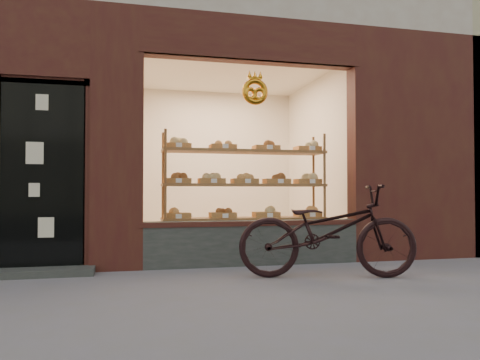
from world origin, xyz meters
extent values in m
plane|color=slate|center=(0.00, 0.00, 0.00)|extent=(90.00, 90.00, 0.00)
cube|color=#262F2B|center=(0.45, 2.12, 0.28)|extent=(2.70, 0.25, 0.55)
cube|color=black|center=(-2.00, 2.06, 1.10)|extent=(0.90, 0.04, 2.15)
cube|color=#262F2B|center=(-2.00, 1.90, 0.04)|extent=(1.15, 0.35, 0.08)
torus|color=orange|center=(0.45, 2.02, 2.15)|extent=(0.33, 0.07, 0.33)
cube|color=brown|center=(0.45, 2.55, 0.05)|extent=(2.20, 0.45, 0.04)
cube|color=brown|center=(0.45, 2.55, 0.55)|extent=(2.20, 0.45, 0.03)
cube|color=brown|center=(0.45, 2.55, 1.00)|extent=(2.20, 0.45, 0.04)
cube|color=brown|center=(0.45, 2.55, 1.45)|extent=(2.20, 0.45, 0.04)
cylinder|color=brown|center=(-0.62, 2.35, 0.85)|extent=(0.04, 0.04, 1.70)
cylinder|color=brown|center=(1.52, 2.35, 0.85)|extent=(0.04, 0.04, 1.70)
cylinder|color=brown|center=(-0.62, 2.75, 0.85)|extent=(0.04, 0.04, 1.70)
cylinder|color=brown|center=(1.52, 2.75, 0.85)|extent=(0.04, 0.04, 1.70)
cube|color=brown|center=(-0.45, 2.55, 0.60)|extent=(0.34, 0.24, 0.07)
sphere|color=tan|center=(-0.45, 2.55, 0.69)|extent=(0.11, 0.11, 0.11)
cube|color=white|center=(-0.45, 2.36, 0.60)|extent=(0.07, 0.01, 0.05)
cube|color=brown|center=(0.15, 2.55, 0.60)|extent=(0.34, 0.24, 0.07)
sphere|color=brown|center=(0.15, 2.55, 0.69)|extent=(0.11, 0.11, 0.11)
cube|color=white|center=(0.15, 2.36, 0.60)|extent=(0.08, 0.01, 0.05)
cube|color=brown|center=(0.75, 2.55, 0.60)|extent=(0.34, 0.24, 0.07)
sphere|color=tan|center=(0.75, 2.55, 0.69)|extent=(0.11, 0.11, 0.11)
cube|color=white|center=(0.75, 2.36, 0.60)|extent=(0.07, 0.01, 0.05)
cube|color=brown|center=(1.35, 2.55, 0.60)|extent=(0.34, 0.24, 0.07)
sphere|color=tan|center=(1.35, 2.55, 0.69)|extent=(0.11, 0.11, 0.11)
cube|color=white|center=(1.35, 2.36, 0.60)|extent=(0.08, 0.01, 0.05)
cube|color=brown|center=(-0.45, 2.55, 1.05)|extent=(0.34, 0.24, 0.07)
sphere|color=brown|center=(-0.45, 2.55, 1.14)|extent=(0.11, 0.11, 0.11)
cube|color=white|center=(-0.45, 2.36, 1.05)|extent=(0.07, 0.01, 0.06)
cube|color=brown|center=(0.00, 2.55, 1.05)|extent=(0.34, 0.24, 0.07)
sphere|color=tan|center=(0.00, 2.55, 1.14)|extent=(0.11, 0.11, 0.11)
cube|color=white|center=(0.00, 2.36, 1.05)|extent=(0.07, 0.01, 0.06)
cube|color=brown|center=(0.45, 2.55, 1.05)|extent=(0.34, 0.24, 0.07)
sphere|color=tan|center=(0.45, 2.55, 1.14)|extent=(0.11, 0.11, 0.11)
cube|color=white|center=(0.45, 2.36, 1.05)|extent=(0.07, 0.01, 0.06)
cube|color=brown|center=(0.90, 2.55, 1.05)|extent=(0.34, 0.24, 0.07)
sphere|color=brown|center=(0.90, 2.55, 1.14)|extent=(0.11, 0.11, 0.11)
cube|color=white|center=(0.90, 2.36, 1.05)|extent=(0.07, 0.01, 0.06)
cube|color=brown|center=(1.35, 2.55, 1.05)|extent=(0.34, 0.24, 0.07)
sphere|color=tan|center=(1.35, 2.55, 1.14)|extent=(0.11, 0.11, 0.11)
cube|color=white|center=(1.35, 2.36, 1.05)|extent=(0.08, 0.01, 0.06)
cube|color=brown|center=(-0.45, 2.55, 1.50)|extent=(0.34, 0.24, 0.07)
sphere|color=tan|center=(-0.45, 2.55, 1.59)|extent=(0.11, 0.11, 0.11)
cube|color=white|center=(-0.45, 2.36, 1.50)|extent=(0.07, 0.01, 0.06)
cube|color=brown|center=(0.15, 2.55, 1.50)|extent=(0.34, 0.24, 0.07)
sphere|color=tan|center=(0.15, 2.55, 1.59)|extent=(0.11, 0.11, 0.11)
cube|color=white|center=(0.15, 2.36, 1.50)|extent=(0.08, 0.01, 0.06)
cube|color=brown|center=(0.75, 2.55, 1.50)|extent=(0.34, 0.24, 0.07)
sphere|color=brown|center=(0.75, 2.55, 1.59)|extent=(0.11, 0.11, 0.11)
cube|color=white|center=(0.75, 2.36, 1.50)|extent=(0.07, 0.01, 0.06)
cube|color=brown|center=(1.35, 2.55, 1.50)|extent=(0.34, 0.24, 0.07)
sphere|color=tan|center=(1.35, 2.55, 1.59)|extent=(0.11, 0.11, 0.11)
cube|color=white|center=(1.35, 2.36, 1.50)|extent=(0.08, 0.01, 0.06)
imported|color=black|center=(0.99, 1.10, 0.49)|extent=(1.98, 1.09, 0.99)
camera|label=1|loc=(-1.07, -3.53, 0.91)|focal=35.00mm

